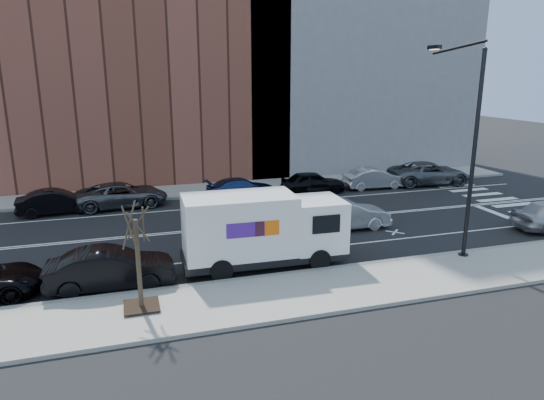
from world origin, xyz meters
TOP-DOWN VIEW (x-y plane):
  - ground at (0.00, 0.00)m, footprint 120.00×120.00m
  - sidewalk_near at (0.00, -8.80)m, footprint 44.00×3.60m
  - sidewalk_far at (0.00, 8.80)m, footprint 44.00×3.60m
  - curb_near at (0.00, -7.00)m, footprint 44.00×0.25m
  - curb_far at (0.00, 7.00)m, footprint 44.00×0.25m
  - crosswalk at (16.00, 0.00)m, footprint 3.00×14.00m
  - road_markings at (0.00, 0.00)m, footprint 40.00×8.60m
  - bldg_brick at (-8.00, 15.60)m, footprint 26.00×10.00m
  - bldg_concrete at (12.00, 15.60)m, footprint 20.00×10.00m
  - streetlight at (7.00, -6.91)m, footprint 0.44×4.02m
  - street_tree at (-7.00, -8.40)m, footprint 1.20×1.20m
  - fedex_van at (-1.82, -5.60)m, footprint 7.02×2.64m
  - far_parked_b at (-11.20, 5.60)m, footprint 4.53×1.98m
  - far_parked_c at (-7.52, 6.06)m, footprint 5.67×2.99m
  - far_parked_d at (-0.00, 5.97)m, footprint 4.87×2.44m
  - far_parked_e at (5.10, 6.02)m, footprint 4.53×2.12m
  - far_parked_f at (9.79, 5.95)m, footprint 4.49×1.67m
  - far_parked_g at (14.40, 6.00)m, footprint 6.29×3.50m
  - driving_sedan at (3.75, -1.99)m, footprint 4.76×1.70m
  - near_parked_rear_a at (-7.99, -6.05)m, footprint 4.80×1.77m

SIDE VIEW (x-z plane):
  - ground at x=0.00m, z-range 0.00..0.00m
  - crosswalk at x=16.00m, z-range 0.00..0.01m
  - road_markings at x=0.00m, z-range 0.00..0.01m
  - sidewalk_near at x=0.00m, z-range 0.00..0.15m
  - sidewalk_far at x=0.00m, z-range 0.00..0.15m
  - curb_near at x=0.00m, z-range 0.00..0.17m
  - curb_far at x=0.00m, z-range 0.00..0.17m
  - far_parked_d at x=0.00m, z-range 0.00..1.36m
  - far_parked_b at x=-11.20m, z-range 0.00..1.45m
  - far_parked_f at x=9.79m, z-range 0.00..1.47m
  - far_parked_e at x=5.10m, z-range 0.00..1.50m
  - far_parked_c at x=-7.52m, z-range 0.00..1.52m
  - driving_sedan at x=3.75m, z-range 0.00..1.56m
  - near_parked_rear_a at x=-7.99m, z-range 0.00..1.57m
  - far_parked_g at x=14.40m, z-range 0.00..1.67m
  - street_tree at x=-7.00m, z-range -0.42..3.33m
  - fedex_van at x=-1.82m, z-range 0.08..3.25m
  - streetlight at x=7.00m, z-range 0.41..9.75m
  - bldg_brick at x=-8.00m, z-range 0.00..22.00m
  - bldg_concrete at x=12.00m, z-range 0.00..26.00m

